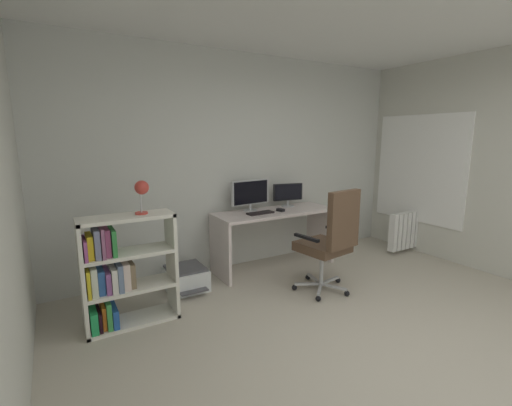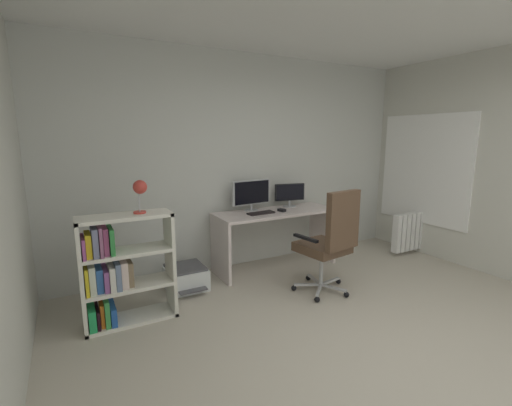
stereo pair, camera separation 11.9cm
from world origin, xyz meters
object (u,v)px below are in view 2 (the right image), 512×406
Objects in this scene: monitor_main at (251,193)px; computer_mouse at (282,210)px; desk at (276,225)px; radiator at (415,231)px; desk_lamp at (140,190)px; bookshelf at (117,272)px; printer at (186,277)px; keyboard at (261,213)px; monitor_secondary at (290,194)px; office_chair at (330,239)px.

computer_mouse is (0.32, -0.22, -0.21)m from monitor_main.
radiator is at bearing -12.83° from desk.
desk is 1.95m from desk_lamp.
monitor_main is 1.82× the size of desk_lamp.
computer_mouse is at bearing 14.02° from desk_lamp.
bookshelf is 0.96m from printer.
computer_mouse is 0.12× the size of radiator.
monitor_main is at bearing 130.23° from computer_mouse.
monitor_main is 0.64× the size of radiator.
keyboard is at bearing 170.02° from radiator.
monitor_main reaches higher than keyboard.
desk is 0.23m from computer_mouse.
desk is 3.04× the size of printer.
computer_mouse is (0.30, -0.01, 0.01)m from keyboard.
desk reaches higher than printer.
monitor_main reaches higher than monitor_secondary.
monitor_main is 2.55m from radiator.
desk is at bearing 106.75° from computer_mouse.
desk_lamp is (-1.50, -0.46, 0.46)m from keyboard.
computer_mouse is 0.10× the size of bookshelf.
bookshelf reaches higher than computer_mouse.
desk is 2.18m from radiator.
desk_lamp reaches higher than desk.
radiator is (2.11, -0.48, -0.23)m from desk.
office_chair reaches higher than monitor_main.
bookshelf is at bearing -179.52° from desk_lamp.
computer_mouse is at bearing 168.81° from radiator.
monitor_secondary is 0.80× the size of printer.
keyboard is at bearing 16.89° from desk_lamp.
desk_lamp reaches higher than monitor_secondary.
office_chair is 2.13m from bookshelf.
desk is 2.07m from bookshelf.
printer is 3.38m from radiator.
printer is (-1.28, -0.00, -0.65)m from computer_mouse.
monitor_secondary reaches higher than keyboard.
bookshelf is at bearing 167.88° from office_chair.
keyboard is at bearing -84.54° from monitor_main.
monitor_main reaches higher than bookshelf.
monitor_main is 0.44m from computer_mouse.
keyboard is 1.64m from desk_lamp.
monitor_secondary reaches higher than desk.
desk is 4.66× the size of keyboard.
office_chair reaches higher than desk.
office_chair is (-0.23, -1.12, -0.31)m from monitor_secondary.
radiator is at bearing -14.81° from monitor_main.
keyboard is 0.29× the size of office_chair.
monitor_main is at bearing 107.53° from office_chair.
office_chair is at bearing -85.25° from desk.
desk_lamp reaches higher than computer_mouse.
monitor_secondary is at bearing 24.70° from computer_mouse.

